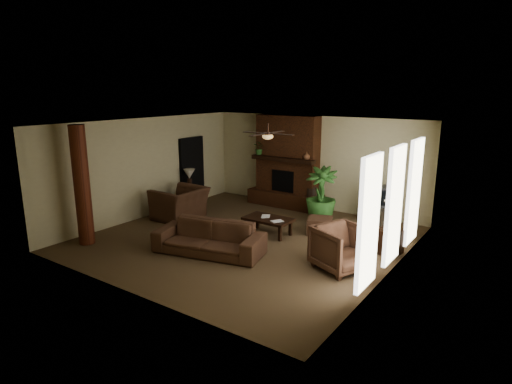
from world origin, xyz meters
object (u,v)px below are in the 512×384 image
Objects in this scene: armchair_right at (342,246)px; side_table_left at (192,198)px; armchair_left at (180,198)px; coffee_table at (268,220)px; floor_plant at (320,206)px; side_table_right at (389,241)px; tv_stand at (376,213)px; floor_vase at (311,196)px; lamp_left at (189,175)px; sofa at (209,233)px; log_column at (82,186)px; lamp_right at (392,210)px; ottoman at (320,226)px.

side_table_left is at bearing 96.73° from armchair_right.
armchair_left reaches higher than coffee_table.
floor_plant is 2.76× the size of side_table_right.
armchair_right reaches higher than tv_stand.
side_table_right is (0.50, 1.44, -0.23)m from armchair_right.
floor_vase is at bearing -162.79° from tv_stand.
tv_stand is 5.60m from lamp_left.
sofa is at bearing -105.14° from floor_plant.
side_table_right is (3.29, 2.28, -0.20)m from sofa.
armchair_left is 1.58× the size of tv_stand.
log_column is 1.84× the size of floor_plant.
lamp_right is (6.28, -0.27, 0.00)m from lamp_left.
armchair_right is 2.59m from coffee_table.
floor_plant is 2.34× the size of lamp_right.
ottoman is 1.06m from floor_plant.
coffee_table is 2.18× the size of side_table_left.
floor_plant is (0.71, -0.82, -0.01)m from floor_vase.
log_column reaches higher than armchair_left.
tv_stand is at bearing 47.57° from log_column.
log_column is 2.33× the size of coffee_table.
log_column is 6.41m from floor_vase.
lamp_left is (-2.99, 2.57, 0.53)m from sofa.
tv_stand is 1.10× the size of floor_vase.
side_table_right is at bearing -28.83° from floor_plant.
ottoman is (4.23, 3.80, -1.20)m from log_column.
lamp_right is at bearing 90.00° from side_table_right.
lamp_right reaches higher than side_table_left.
sofa is 3.74× the size of lamp_right.
sofa is 1.80× the size of armchair_left.
armchair_right reaches higher than floor_plant.
armchair_left is 5.74m from side_table_right.
side_table_left is (-3.20, -1.77, -0.16)m from floor_vase.
floor_vase is (-2.01, -0.00, 0.18)m from tv_stand.
ottoman is 2.06m from lamp_right.
armchair_left is at bearing -62.82° from side_table_left.
floor_plant is at bearing 57.77° from armchair_right.
log_column is 4.49m from coffee_table.
floor_plant is at bearing 13.66° from side_table_left.
armchair_left is at bearing -172.49° from side_table_right.
lamp_right reaches higher than side_table_right.
log_column is 2.85m from armchair_left.
side_table_left is at bearing -166.34° from floor_plant.
sofa reaches higher than floor_vase.
armchair_left is 3.89m from floor_vase.
coffee_table is at bearing -170.78° from side_table_right.
lamp_right is (0.50, 1.46, 0.50)m from armchair_right.
armchair_left is at bearing -132.90° from floor_vase.
lamp_right is at bearing 4.99° from armchair_right.
side_table_right reaches higher than tv_stand.
sofa is 3.94m from side_table_left.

